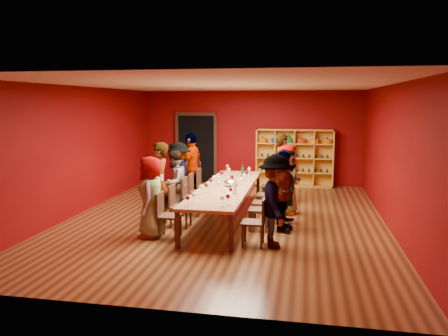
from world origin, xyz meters
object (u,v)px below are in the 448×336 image
at_px(chair_person_right_2, 266,200).
at_px(person_right_3, 287,179).
at_px(chair_person_right_1, 263,207).
at_px(person_right_0, 276,201).
at_px(chair_person_left_0, 165,213).
at_px(person_left_0, 151,197).
at_px(chair_person_right_4, 273,184).
at_px(shelving_unit, 294,155).
at_px(wine_bottle, 243,172).
at_px(chair_person_right_0, 258,219).
at_px(person_left_3, 179,176).
at_px(spittoon_bowl, 231,183).
at_px(chair_person_left_4, 203,183).
at_px(person_left_4, 192,168).
at_px(tasting_table, 226,189).
at_px(chair_person_left_3, 195,189).
at_px(person_left_1, 159,184).
at_px(chair_person_left_2, 189,194).
at_px(chair_person_right_3, 269,192).
at_px(person_right_1, 283,192).
at_px(person_right_4, 283,168).
at_px(chair_person_left_1, 177,204).
at_px(person_right_2, 286,186).
at_px(person_left_2, 174,183).

relative_size(chair_person_right_2, person_right_3, 0.54).
bearing_deg(chair_person_right_1, person_right_0, -71.98).
xyz_separation_m(chair_person_left_0, person_left_0, (-0.29, 0.00, 0.30)).
bearing_deg(chair_person_right_2, chair_person_right_4, 90.00).
xyz_separation_m(shelving_unit, person_left_0, (-2.59, -5.90, -0.19)).
height_order(chair_person_right_2, wine_bottle, wine_bottle).
bearing_deg(chair_person_right_0, person_right_0, 0.00).
relative_size(person_left_3, spittoon_bowl, 5.26).
distance_m(shelving_unit, chair_person_right_2, 4.49).
bearing_deg(chair_person_left_0, person_right_0, -4.16).
xyz_separation_m(chair_person_left_4, spittoon_bowl, (1.01, -1.53, 0.33)).
xyz_separation_m(person_left_4, chair_person_right_0, (2.12, -3.31, -0.42)).
height_order(tasting_table, shelving_unit, shelving_unit).
bearing_deg(chair_person_left_3, person_right_0, -49.44).
bearing_deg(person_left_1, chair_person_left_2, 158.80).
bearing_deg(chair_person_right_4, person_right_0, -84.90).
height_order(person_left_3, person_right_0, person_right_0).
bearing_deg(shelving_unit, chair_person_left_4, -130.04).
xyz_separation_m(chair_person_right_2, chair_person_right_3, (0.00, 0.85, 0.00)).
relative_size(chair_person_left_0, person_right_1, 0.54).
relative_size(shelving_unit, spittoon_bowl, 7.61).
bearing_deg(chair_person_left_2, shelving_unit, 60.85).
bearing_deg(person_right_0, person_right_4, -9.02).
height_order(shelving_unit, person_right_4, person_right_4).
xyz_separation_m(person_left_3, person_left_4, (0.12, 0.81, 0.09)).
height_order(chair_person_left_0, person_right_3, person_right_3).
xyz_separation_m(chair_person_right_1, person_right_1, (0.40, 0.00, 0.33)).
bearing_deg(chair_person_left_0, chair_person_right_3, 51.87).
xyz_separation_m(chair_person_left_2, chair_person_left_3, (0.00, 0.58, 0.00)).
xyz_separation_m(shelving_unit, chair_person_right_0, (-0.49, -6.06, -0.49)).
height_order(person_left_4, person_right_4, person_left_4).
height_order(chair_person_right_1, spittoon_bowl, spittoon_bowl).
xyz_separation_m(person_right_0, chair_person_right_2, (-0.32, 1.62, -0.36)).
xyz_separation_m(person_left_0, person_left_1, (-0.10, 0.78, 0.10)).
relative_size(shelving_unit, wine_bottle, 7.61).
xyz_separation_m(chair_person_right_1, spittoon_bowl, (-0.81, 0.79, 0.33)).
relative_size(shelving_unit, person_left_0, 1.51).
bearing_deg(chair_person_right_0, chair_person_left_0, 175.10).
xyz_separation_m(chair_person_left_1, wine_bottle, (1.08, 2.22, 0.37)).
distance_m(shelving_unit, wine_bottle, 3.15).
xyz_separation_m(chair_person_right_0, person_right_0, (0.32, 0.00, 0.36)).
height_order(tasting_table, person_right_2, person_right_2).
distance_m(tasting_table, person_right_3, 1.52).
height_order(person_left_2, person_left_4, person_left_4).
xyz_separation_m(chair_person_left_1, person_right_3, (2.24, 1.54, 0.33)).
relative_size(chair_person_right_1, person_right_3, 0.54).
relative_size(person_left_3, chair_person_right_0, 1.86).
height_order(person_left_2, chair_person_right_4, person_left_2).
distance_m(chair_person_left_0, person_left_4, 3.20).
bearing_deg(chair_person_right_0, person_left_1, 157.14).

